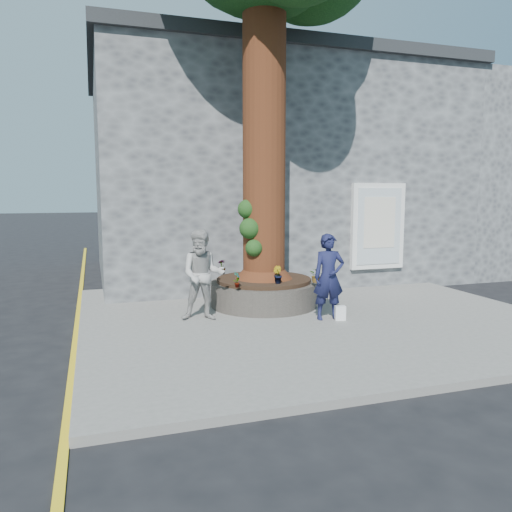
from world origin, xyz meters
name	(u,v)px	position (x,y,z in m)	size (l,w,h in m)	color
ground	(258,339)	(0.00, 0.00, 0.00)	(120.00, 120.00, 0.00)	black
pavement	(312,316)	(1.50, 1.00, 0.06)	(9.00, 8.00, 0.12)	slate
yellow_line	(76,339)	(-3.05, 1.00, 0.00)	(0.10, 30.00, 0.01)	yellow
stone_shop	(261,174)	(2.50, 7.20, 3.16)	(10.30, 8.30, 6.30)	#48494D
neighbour_shop	(466,181)	(10.50, 7.20, 3.00)	(6.00, 8.00, 6.00)	#48494D
planter	(264,292)	(0.80, 2.00, 0.41)	(2.30, 2.30, 0.60)	black
man	(329,277)	(1.59, 0.47, 0.95)	(0.61, 0.40, 1.66)	#15183C
woman	(203,275)	(-0.72, 1.20, 0.99)	(0.85, 0.66, 1.75)	#A7A4A0
shopping_bag	(340,313)	(1.78, 0.33, 0.26)	(0.20, 0.12, 0.28)	white
plant_a	(237,279)	(-0.05, 1.15, 0.88)	(0.17, 0.11, 0.32)	gray
plant_b	(277,275)	(0.86, 1.32, 0.90)	(0.20, 0.19, 0.36)	gray
plant_c	(222,267)	(0.07, 2.85, 0.88)	(0.18, 0.18, 0.32)	gray
plant_d	(316,275)	(1.65, 1.15, 0.87)	(0.27, 0.24, 0.30)	gray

